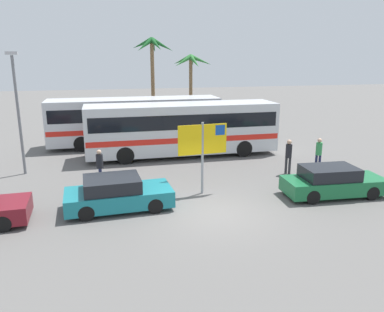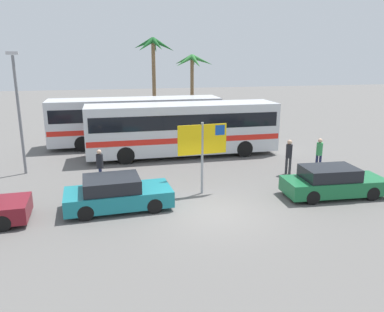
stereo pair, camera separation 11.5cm
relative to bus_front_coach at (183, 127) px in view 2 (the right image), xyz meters
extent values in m
plane|color=#605E5B|center=(-0.65, -9.13, -1.78)|extent=(120.00, 120.00, 0.00)
cube|color=silver|center=(0.00, 0.00, -0.06)|extent=(11.45, 2.61, 2.90)
cube|color=black|center=(0.00, 0.00, 0.49)|extent=(10.99, 2.64, 0.84)
cube|color=red|center=(0.00, 0.00, -0.57)|extent=(11.33, 2.64, 0.32)
cylinder|color=black|center=(3.55, 1.18, -1.28)|extent=(1.00, 0.28, 1.00)
cylinder|color=black|center=(3.55, -1.18, -1.28)|extent=(1.00, 0.28, 1.00)
cylinder|color=black|center=(-3.55, 1.18, -1.28)|extent=(1.00, 0.28, 1.00)
cylinder|color=black|center=(-3.55, -1.18, -1.28)|extent=(1.00, 0.28, 1.00)
cube|color=silver|center=(-2.51, 3.62, -0.06)|extent=(11.45, 2.61, 2.90)
cube|color=black|center=(-2.51, 3.62, 0.49)|extent=(10.99, 2.64, 0.84)
cube|color=red|center=(-2.51, 3.62, -0.57)|extent=(11.33, 2.64, 0.32)
cylinder|color=black|center=(1.04, 4.80, -1.28)|extent=(1.00, 0.28, 1.00)
cylinder|color=black|center=(1.04, 2.44, -1.28)|extent=(1.00, 0.28, 1.00)
cylinder|color=black|center=(-6.06, 4.80, -1.28)|extent=(1.00, 0.28, 1.00)
cylinder|color=black|center=(-6.06, 2.44, -1.28)|extent=(1.00, 0.28, 1.00)
cylinder|color=gray|center=(-0.54, -6.78, -0.18)|extent=(0.11, 0.11, 3.20)
cube|color=yellow|center=(-0.54, -6.78, 0.67)|extent=(2.20, 0.25, 1.30)
cube|color=#1447A8|center=(0.25, -6.71, 1.04)|extent=(0.44, 0.11, 0.44)
cube|color=#19757F|center=(-4.22, -7.72, -1.30)|extent=(4.25, 2.09, 0.64)
cube|color=black|center=(-4.47, -7.73, -0.72)|extent=(2.25, 1.84, 0.52)
cylinder|color=black|center=(-2.98, -6.78, -1.48)|extent=(0.61, 0.19, 0.60)
cylinder|color=black|center=(-2.89, -8.52, -1.48)|extent=(0.61, 0.19, 0.60)
cylinder|color=black|center=(-5.55, -6.91, -1.48)|extent=(0.61, 0.19, 0.60)
cylinder|color=black|center=(-5.47, -8.65, -1.48)|extent=(0.61, 0.19, 0.60)
cube|color=#196638|center=(4.95, -8.40, -1.30)|extent=(4.45, 1.95, 0.64)
cube|color=black|center=(4.69, -8.39, -0.72)|extent=(2.36, 1.68, 0.52)
cylinder|color=black|center=(6.35, -7.72, -1.48)|extent=(0.61, 0.20, 0.60)
cylinder|color=black|center=(6.25, -9.25, -1.48)|extent=(0.61, 0.20, 0.60)
cylinder|color=black|center=(3.65, -7.55, -1.48)|extent=(0.61, 0.20, 0.60)
cylinder|color=black|center=(3.56, -9.09, -1.48)|extent=(0.61, 0.20, 0.60)
cylinder|color=black|center=(-8.31, -7.29, -1.48)|extent=(0.61, 0.18, 0.60)
cylinder|color=black|center=(-8.25, -8.92, -1.48)|extent=(0.61, 0.18, 0.60)
cylinder|color=#2D2D33|center=(4.43, -4.98, -1.34)|extent=(0.13, 0.13, 0.88)
cylinder|color=#2D2D33|center=(4.57, -5.08, -1.34)|extent=(0.13, 0.13, 0.88)
cylinder|color=black|center=(4.50, -5.03, -0.55)|extent=(0.32, 0.32, 0.70)
sphere|color=tan|center=(4.50, -5.03, -0.08)|extent=(0.24, 0.24, 0.24)
cylinder|color=#1E2347|center=(6.32, -4.71, -1.36)|extent=(0.13, 0.13, 0.84)
cylinder|color=#1E2347|center=(6.45, -4.84, -1.36)|extent=(0.13, 0.13, 0.84)
cylinder|color=#338E4C|center=(6.38, -4.77, -0.60)|extent=(0.32, 0.32, 0.67)
sphere|color=tan|center=(6.38, -4.77, -0.16)|extent=(0.23, 0.23, 0.23)
cylinder|color=#1E2347|center=(-4.92, -4.47, -1.37)|extent=(0.13, 0.13, 0.83)
cylinder|color=#1E2347|center=(-4.94, -4.65, -1.37)|extent=(0.13, 0.13, 0.83)
cylinder|color=black|center=(-4.93, -4.56, -0.62)|extent=(0.32, 0.32, 0.66)
sphere|color=tan|center=(-4.93, -4.56, -0.18)|extent=(0.23, 0.23, 0.23)
cylinder|color=slate|center=(-8.75, -1.84, 1.20)|extent=(0.14, 0.14, 5.96)
cube|color=#B2B2B7|center=(-8.75, -1.84, 4.28)|extent=(0.56, 0.20, 0.16)
cylinder|color=brown|center=(3.50, 12.64, 1.07)|extent=(0.32, 0.32, 5.70)
cone|color=#2D7533|center=(4.44, 12.55, 3.76)|extent=(2.08, 0.63, 1.14)
cone|color=#2D7533|center=(3.82, 13.51, 3.72)|extent=(1.11, 2.06, 1.21)
cone|color=#2D7533|center=(2.84, 13.33, 3.78)|extent=(1.74, 1.78, 1.09)
cone|color=#2D7533|center=(2.70, 12.20, 3.70)|extent=(1.98, 1.36, 1.24)
cone|color=#2D7533|center=(3.65, 11.74, 3.68)|extent=(0.77, 2.06, 1.27)
cylinder|color=brown|center=(-0.27, 10.86, 1.75)|extent=(0.32, 0.32, 7.08)
cone|color=#195623|center=(0.59, 10.70, 5.03)|extent=(2.01, 0.79, 1.31)
cone|color=#195623|center=(-0.03, 11.69, 5.00)|extent=(0.97, 1.99, 1.36)
cone|color=#195623|center=(-1.02, 11.43, 5.15)|extent=(1.87, 1.57, 1.09)
cone|color=#195623|center=(-0.93, 10.27, 5.03)|extent=(1.75, 1.64, 1.31)
cone|color=#195623|center=(-0.02, 10.00, 5.07)|extent=(0.98, 2.03, 1.24)
camera|label=1|loc=(-4.68, -22.20, 4.12)|focal=35.53mm
camera|label=2|loc=(-4.57, -22.22, 4.12)|focal=35.53mm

